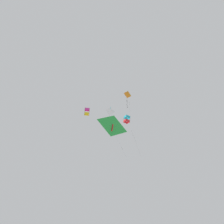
# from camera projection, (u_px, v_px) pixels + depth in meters

# --- Properties ---
(kite_diamond_near_right) EXTENTS (1.17, 0.93, 4.69)m
(kite_diamond_near_right) POSITION_uv_depth(u_px,v_px,m) (128.00, 95.00, 38.99)
(kite_diamond_near_right) COLOR orange
(kite_delta_mid_left) EXTENTS (3.97, 3.18, 6.77)m
(kite_delta_mid_left) POSITION_uv_depth(u_px,v_px,m) (112.00, 126.00, 31.08)
(kite_delta_mid_left) COLOR green
(kite_diamond_highest) EXTENTS (2.33, 2.14, 8.25)m
(kite_diamond_highest) POSITION_uv_depth(u_px,v_px,m) (110.00, 111.00, 42.58)
(kite_diamond_highest) COLOR white
(kite_box_far_centre) EXTENTS (2.77, 2.61, 8.48)m
(kite_box_far_centre) POSITION_uv_depth(u_px,v_px,m) (127.00, 120.00, 40.28)
(kite_box_far_centre) COLOR #1EB2C6
(kite_box_near_left) EXTENTS (1.73, 1.56, 1.67)m
(kite_box_near_left) POSITION_uv_depth(u_px,v_px,m) (87.00, 112.00, 45.17)
(kite_box_near_left) COLOR #DB2D93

